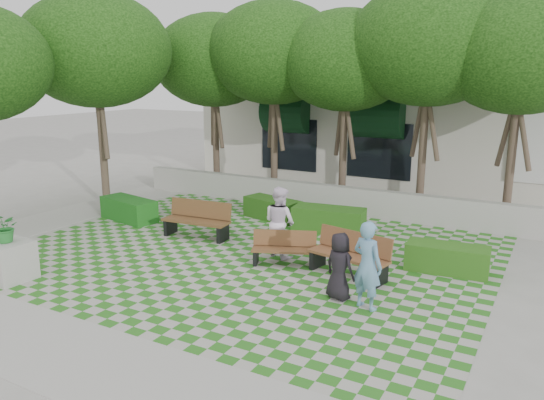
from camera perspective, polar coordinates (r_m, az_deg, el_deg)
The scene contains 18 objects.
ground at distance 12.98m, azimuth -5.20°, elevation -7.12°, with size 90.00×90.00×0.00m, color gray.
lawn at distance 13.76m, azimuth -2.85°, elevation -5.84°, with size 12.00×12.00×0.00m, color #2B721E.
sidewalk_south at distance 9.82m, azimuth -21.36°, elevation -15.05°, with size 16.00×2.00×0.01m, color #9E9B93.
sidewalk_west at distance 18.46m, azimuth -22.20°, elevation -1.85°, with size 2.00×12.00×0.01m, color #9E9B93.
retaining_wall at distance 18.09m, azimuth 5.87°, elevation 0.25°, with size 15.00×0.36×0.90m, color #9E9B93.
bench_east at distance 12.35m, azimuth 8.37°, elevation -5.89°, with size 2.01×1.03×1.01m.
bench_mid at distance 12.95m, azimuth 1.32°, elevation -5.27°, with size 1.63×1.07×0.82m.
bench_west at distance 15.21m, azimuth -8.04°, elevation -2.15°, with size 2.01×0.82×1.03m.
hedge_east at distance 13.14m, azimuth 18.32°, elevation -5.99°, with size 1.87×0.75×0.65m, color #245316.
hedge_midright at distance 15.69m, azimuth 6.12°, elevation -2.12°, with size 2.08×0.83×0.73m, color #215015.
hedge_midleft at distance 16.97m, azimuth 0.06°, elevation -0.96°, with size 1.91×0.76×0.67m, color #1F4A13.
hedge_west at distance 17.44m, azimuth -15.14°, elevation -0.98°, with size 2.01×0.80×0.70m, color #165216.
planter_front at distance 13.28m, azimuth -26.50°, elevation -5.10°, with size 0.95×0.95×1.58m.
person_blue at distance 10.58m, azimuth 10.23°, elevation -6.93°, with size 0.65×0.43×1.79m, color #6596B8.
person_dark at distance 11.00m, azimuth 7.27°, elevation -7.07°, with size 0.69×0.45×1.42m, color black.
person_white at distance 13.38m, azimuth 0.83°, elevation -2.36°, with size 0.88×0.68×1.81m, color white.
tree_row at distance 18.23m, azimuth 0.33°, elevation 15.39°, with size 17.70×13.40×7.41m.
building at distance 24.90m, azimuth 15.29°, elevation 8.24°, with size 18.00×8.92×5.15m.
Camera 1 is at (6.91, -10.01, 4.52)m, focal length 35.00 mm.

